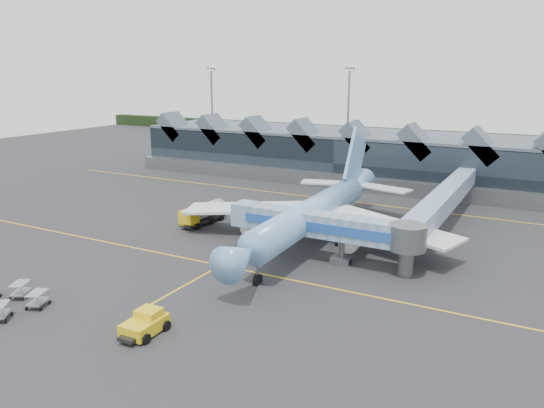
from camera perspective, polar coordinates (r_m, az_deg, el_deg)
The scene contains 10 objects.
ground at distance 67.65m, azimuth -1.76°, elevation -4.51°, with size 260.00×260.00×0.00m, color #28282A.
taxi_stripes at distance 76.04m, azimuth 2.04°, elevation -2.39°, with size 120.00×60.00×0.01m.
tree_line_far at distance 169.59m, azimuth 17.44°, elevation 6.85°, with size 260.00×4.00×4.00m, color black.
terminal at distance 110.56m, azimuth 8.40°, elevation 5.27°, with size 90.00×22.25×12.52m.
light_masts at distance 119.01m, azimuth 23.21°, elevation 8.61°, with size 132.40×42.56×22.45m.
main_airliner at distance 68.39m, azimuth 4.72°, elevation -0.78°, with size 37.59×43.20×13.88m.
jet_bridge at distance 61.13m, azimuth 6.76°, elevation -2.60°, with size 23.61×4.07×5.81m.
fuel_truck at distance 77.53m, azimuth -7.29°, elevation -0.89°, with size 2.96×8.99×3.00m.
pushback_tug at distance 47.09m, azimuth -13.51°, elevation -12.41°, with size 2.93×4.54×1.97m.
baggage_carts at distance 56.29m, azimuth -26.86°, elevation -9.15°, with size 7.63×7.45×1.48m.
Camera 1 is at (32.41, -55.30, 21.62)m, focal length 35.00 mm.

